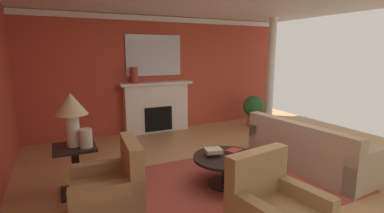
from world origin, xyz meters
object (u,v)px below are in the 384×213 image
coffee_table (226,164)px  table_lamp (71,109)px  fireplace (157,108)px  potted_plant (253,108)px  armchair_near_window (110,194)px  mantel_mirror (154,55)px  vase_mantel_left (134,75)px  vase_on_side_table (86,138)px  side_table (76,166)px  sofa (308,152)px

coffee_table → table_lamp: (-2.05, 0.71, 0.89)m
table_lamp → fireplace: bearing=50.7°
potted_plant → armchair_near_window: bearing=-147.3°
fireplace → coffee_table: fireplace is taller
armchair_near_window → coffee_table: bearing=4.2°
mantel_mirror → coffee_table: 3.72m
armchair_near_window → vase_mantel_left: vase_mantel_left is taller
vase_on_side_table → vase_mantel_left: bearing=62.2°
vase_on_side_table → fireplace: bearing=54.1°
mantel_mirror → coffee_table: bearing=-90.4°
mantel_mirror → side_table: mantel_mirror is taller
mantel_mirror → vase_on_side_table: (-1.92, -2.78, -1.07)m
fireplace → armchair_near_window: size_ratio=1.89×
table_lamp → vase_mantel_left: (1.52, 2.49, 0.22)m
fireplace → mantel_mirror: bearing=90.0°
mantel_mirror → side_table: size_ratio=1.98×
sofa → side_table: bearing=167.4°
vase_mantel_left → coffee_table: bearing=-80.7°
vase_mantel_left → side_table: bearing=-121.5°
sofa → table_lamp: (-3.65, 0.82, 0.93)m
fireplace → vase_on_side_table: size_ratio=7.02×
coffee_table → vase_on_side_table: (-1.90, 0.59, 0.49)m
vase_mantel_left → potted_plant: bearing=-11.0°
side_table → fireplace: bearing=50.7°
sofa → coffee_table: (-1.60, 0.10, 0.04)m
mantel_mirror → coffee_table: mantel_mirror is taller
sofa → armchair_near_window: 3.34m
mantel_mirror → coffee_table: size_ratio=1.39×
vase_on_side_table → sofa: bearing=-11.2°
armchair_near_window → mantel_mirror: bearing=63.3°
armchair_near_window → vase_mantel_left: bearing=70.0°
fireplace → mantel_mirror: mantel_mirror is taller
fireplace → coffee_table: size_ratio=1.80×
armchair_near_window → potted_plant: 5.07m
vase_mantel_left → vase_on_side_table: bearing=-117.8°
side_table → vase_on_side_table: bearing=-38.7°
fireplace → vase_on_side_table: 3.29m
fireplace → side_table: (-2.07, -2.54, -0.19)m
mantel_mirror → sofa: 4.14m
coffee_table → side_table: size_ratio=1.43×
side_table → vase_on_side_table: (0.15, -0.12, 0.43)m
table_lamp → potted_plant: 5.01m
sofa → armchair_near_window: (-3.34, -0.02, 0.01)m
coffee_table → side_table: side_table is taller
coffee_table → table_lamp: table_lamp is taller
fireplace → potted_plant: fireplace is taller
armchair_near_window → potted_plant: size_ratio=1.14×
side_table → coffee_table: bearing=-19.2°
sofa → armchair_near_window: bearing=-179.6°
fireplace → vase_on_side_table: fireplace is taller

